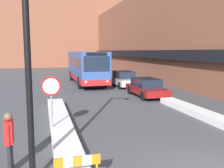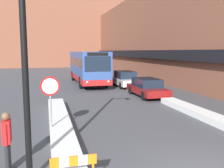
# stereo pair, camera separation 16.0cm
# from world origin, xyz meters

# --- Properties ---
(building_row_right) EXTENTS (5.50, 60.00, 10.84)m
(building_row_right) POSITION_xyz_m (9.98, 24.00, 5.40)
(building_row_right) COLOR brown
(building_row_right) RESTS_ON ground_plane
(building_backdrop_far) EXTENTS (26.00, 8.00, 16.88)m
(building_backdrop_far) POSITION_xyz_m (0.00, 51.96, 8.44)
(building_backdrop_far) COLOR brown
(building_backdrop_far) RESTS_ON ground_plane
(snow_bank_left) EXTENTS (0.90, 13.52, 0.39)m
(snow_bank_left) POSITION_xyz_m (-3.60, 4.01, 0.19)
(snow_bank_left) COLOR silver
(snow_bank_left) RESTS_ON ground_plane
(city_bus) EXTENTS (2.58, 10.93, 3.33)m
(city_bus) POSITION_xyz_m (0.08, 20.60, 1.82)
(city_bus) COLOR #335193
(city_bus) RESTS_ON ground_plane
(parked_car_front) EXTENTS (1.87, 4.38, 1.36)m
(parked_car_front) POSITION_xyz_m (3.20, 12.05, 0.69)
(parked_car_front) COLOR maroon
(parked_car_front) RESTS_ON ground_plane
(parked_car_back) EXTENTS (1.85, 4.29, 1.49)m
(parked_car_back) POSITION_xyz_m (3.20, 17.44, 0.75)
(parked_car_back) COLOR silver
(parked_car_back) RESTS_ON ground_plane
(stop_sign) EXTENTS (0.76, 0.08, 2.41)m
(stop_sign) POSITION_xyz_m (-3.98, 4.75, 1.75)
(stop_sign) COLOR gray
(stop_sign) RESTS_ON ground_plane
(street_lamp) EXTENTS (1.46, 0.36, 6.16)m
(street_lamp) POSITION_xyz_m (-4.33, 1.34, 3.83)
(street_lamp) COLOR black
(street_lamp) RESTS_ON ground_plane
(pedestrian) EXTENTS (0.23, 0.55, 1.71)m
(pedestrian) POSITION_xyz_m (-5.24, 2.08, 1.03)
(pedestrian) COLOR #232328
(pedestrian) RESTS_ON ground_plane
(construction_barricade) EXTENTS (1.10, 0.06, 0.94)m
(construction_barricade) POSITION_xyz_m (-3.56, 0.44, 0.67)
(construction_barricade) COLOR orange
(construction_barricade) RESTS_ON ground_plane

